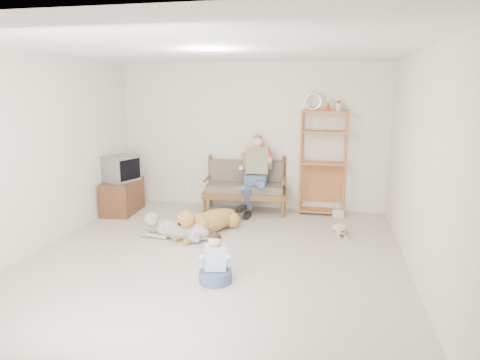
% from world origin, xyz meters
% --- Properties ---
extents(floor, '(5.50, 5.50, 0.00)m').
position_xyz_m(floor, '(0.00, 0.00, 0.00)').
color(floor, beige).
rests_on(floor, ground).
extents(ceiling, '(5.50, 5.50, 0.00)m').
position_xyz_m(ceiling, '(0.00, 0.00, 2.70)').
color(ceiling, white).
rests_on(ceiling, ground).
extents(wall_back, '(5.00, 0.00, 5.00)m').
position_xyz_m(wall_back, '(0.00, 2.75, 1.35)').
color(wall_back, beige).
rests_on(wall_back, ground).
extents(wall_front, '(5.00, 0.00, 5.00)m').
position_xyz_m(wall_front, '(0.00, -2.75, 1.35)').
color(wall_front, beige).
rests_on(wall_front, ground).
extents(wall_left, '(0.00, 5.50, 5.50)m').
position_xyz_m(wall_left, '(-2.50, 0.00, 1.35)').
color(wall_left, beige).
rests_on(wall_left, ground).
extents(wall_right, '(0.00, 5.50, 5.50)m').
position_xyz_m(wall_right, '(2.50, 0.00, 1.35)').
color(wall_right, beige).
rests_on(wall_right, ground).
extents(loveseat, '(1.56, 0.84, 0.95)m').
position_xyz_m(loveseat, '(-0.03, 2.43, 0.49)').
color(loveseat, brown).
rests_on(loveseat, ground).
extents(man, '(0.54, 0.77, 1.25)m').
position_xyz_m(man, '(0.16, 2.25, 0.65)').
color(man, '#43547B').
rests_on(man, loveseat).
extents(etagere, '(0.83, 0.36, 2.17)m').
position_xyz_m(etagere, '(1.35, 2.55, 0.96)').
color(etagere, '#BC723B').
rests_on(etagere, ground).
extents(book_stack, '(0.21, 0.16, 0.12)m').
position_xyz_m(book_stack, '(1.65, 2.40, 0.06)').
color(book_stack, silver).
rests_on(book_stack, ground).
extents(tv_stand, '(0.56, 0.93, 0.60)m').
position_xyz_m(tv_stand, '(-2.23, 1.87, 0.30)').
color(tv_stand, brown).
rests_on(tv_stand, ground).
extents(crt_tv, '(0.60, 0.67, 0.46)m').
position_xyz_m(crt_tv, '(-2.19, 1.83, 0.83)').
color(crt_tv, slate).
rests_on(crt_tv, tv_stand).
extents(wall_outlet, '(0.12, 0.02, 0.08)m').
position_xyz_m(wall_outlet, '(-1.25, 2.73, 0.30)').
color(wall_outlet, silver).
rests_on(wall_outlet, ground).
extents(golden_retriever, '(0.84, 1.46, 0.48)m').
position_xyz_m(golden_retriever, '(-0.37, 1.06, 0.19)').
color(golden_retriever, '#A57439').
rests_on(golden_retriever, ground).
extents(shaggy_dog, '(1.30, 0.37, 0.38)m').
position_xyz_m(shaggy_dog, '(-0.80, 0.73, 0.15)').
color(shaggy_dog, white).
rests_on(shaggy_dog, ground).
extents(terrier, '(0.20, 0.57, 0.21)m').
position_xyz_m(terrier, '(1.68, 1.41, 0.09)').
color(terrier, silver).
rests_on(terrier, ground).
extents(child, '(0.39, 0.39, 0.61)m').
position_xyz_m(child, '(0.20, -0.59, 0.22)').
color(child, '#43547B').
rests_on(child, ground).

